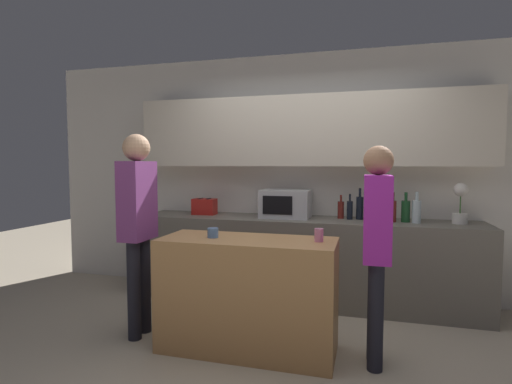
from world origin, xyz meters
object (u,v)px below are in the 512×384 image
at_px(bottle_5, 393,211).
at_px(toaster, 205,207).
at_px(microwave, 286,204).
at_px(person_center, 377,237).
at_px(bottle_4, 382,211).
at_px(bottle_2, 360,207).
at_px(person_left, 138,216).
at_px(bottle_0, 341,209).
at_px(bottle_3, 370,211).
at_px(cup_1, 319,235).
at_px(potted_plant, 460,203).
at_px(bottle_6, 406,211).
at_px(bottle_7, 417,211).
at_px(bottle_1, 350,210).
at_px(cup_0, 213,233).

bearing_deg(bottle_5, toaster, 178.38).
height_order(microwave, person_center, person_center).
distance_m(bottle_4, person_center, 1.18).
bearing_deg(toaster, bottle_2, 1.75).
xyz_separation_m(microwave, person_left, (-1.02, -1.26, -0.02)).
bearing_deg(bottle_0, bottle_3, -15.88).
xyz_separation_m(bottle_4, cup_1, (-0.49, -1.15, -0.07)).
xyz_separation_m(toaster, bottle_5, (2.04, -0.06, 0.02)).
xyz_separation_m(potted_plant, cup_1, (-1.22, -1.22, -0.16)).
bearing_deg(bottle_6, microwave, 179.00).
bearing_deg(cup_1, potted_plant, 45.18).
height_order(bottle_3, bottle_7, bottle_7).
height_order(bottle_1, person_center, person_center).
distance_m(bottle_1, bottle_6, 0.55).
distance_m(cup_0, person_left, 0.70).
xyz_separation_m(bottle_5, bottle_6, (0.12, 0.04, 0.00)).
height_order(microwave, bottle_3, microwave).
relative_size(bottle_5, cup_1, 2.99).
height_order(bottle_5, cup_0, bottle_5).
bearing_deg(bottle_0, person_left, -140.36).
bearing_deg(toaster, bottle_4, -2.14).
distance_m(potted_plant, person_center, 1.49).
height_order(potted_plant, bottle_3, potted_plant).
bearing_deg(bottle_1, person_left, -142.86).
height_order(cup_0, cup_1, cup_1).
bearing_deg(person_center, bottle_4, -4.06).
distance_m(microwave, bottle_3, 0.88).
distance_m(bottle_0, bottle_5, 0.53).
bearing_deg(person_left, bottle_2, 126.19).
height_order(microwave, person_left, person_left).
relative_size(microwave, bottle_3, 2.07).
xyz_separation_m(toaster, cup_1, (1.44, -1.22, -0.05)).
distance_m(cup_1, person_left, 1.52).
bearing_deg(person_center, bottle_2, 5.66).
bearing_deg(person_left, cup_1, 91.36).
distance_m(bottle_2, bottle_6, 0.45).
bearing_deg(bottle_0, microwave, -172.92).
relative_size(potted_plant, cup_1, 3.99).
height_order(bottle_5, bottle_7, bottle_7).
height_order(bottle_4, bottle_5, bottle_5).
bearing_deg(bottle_5, bottle_4, -172.37).
bearing_deg(toaster, bottle_6, -0.60).
height_order(bottle_2, person_center, person_center).
bearing_deg(bottle_7, bottle_4, -179.60).
distance_m(bottle_6, person_left, 2.56).
height_order(bottle_1, bottle_2, bottle_2).
bearing_deg(person_center, bottle_6, -14.36).
distance_m(bottle_3, bottle_5, 0.22).
xyz_separation_m(bottle_6, cup_1, (-0.72, -1.20, -0.07)).
distance_m(bottle_6, cup_0, 2.00).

